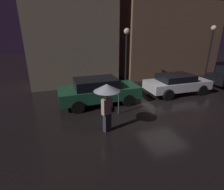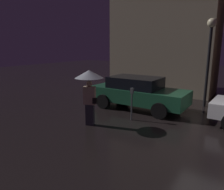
{
  "view_description": "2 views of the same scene",
  "coord_description": "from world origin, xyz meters",
  "px_view_note": "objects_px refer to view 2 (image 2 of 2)",
  "views": [
    {
      "loc": [
        -6.2,
        -7.88,
        4.11
      ],
      "look_at": [
        -3.36,
        0.13,
        0.97
      ],
      "focal_mm": 28.0,
      "sensor_mm": 36.0,
      "label": 1
    },
    {
      "loc": [
        0.92,
        -7.84,
        3.0
      ],
      "look_at": [
        -4.14,
        -0.11,
        0.92
      ],
      "focal_mm": 35.0,
      "sensor_mm": 36.0,
      "label": 2
    }
  ],
  "objects_px": {
    "pedestrian_with_umbrella": "(89,82)",
    "street_lamp_near": "(210,46)",
    "parked_car_green": "(138,92)",
    "parking_meter": "(132,101)"
  },
  "relations": [
    {
      "from": "parking_meter",
      "to": "street_lamp_near",
      "type": "relative_size",
      "value": 0.32
    },
    {
      "from": "parked_car_green",
      "to": "pedestrian_with_umbrella",
      "type": "xyz_separation_m",
      "value": [
        -0.48,
        -3.1,
        0.87
      ]
    },
    {
      "from": "parking_meter",
      "to": "street_lamp_near",
      "type": "distance_m",
      "value": 4.93
    },
    {
      "from": "parking_meter",
      "to": "street_lamp_near",
      "type": "bearing_deg",
      "value": 61.68
    },
    {
      "from": "parking_meter",
      "to": "street_lamp_near",
      "type": "height_order",
      "value": "street_lamp_near"
    },
    {
      "from": "parking_meter",
      "to": "street_lamp_near",
      "type": "xyz_separation_m",
      "value": [
        2.1,
        3.89,
        2.18
      ]
    },
    {
      "from": "parked_car_green",
      "to": "pedestrian_with_umbrella",
      "type": "distance_m",
      "value": 3.25
    },
    {
      "from": "pedestrian_with_umbrella",
      "to": "street_lamp_near",
      "type": "bearing_deg",
      "value": 39.28
    },
    {
      "from": "parked_car_green",
      "to": "street_lamp_near",
      "type": "distance_m",
      "value": 4.1
    },
    {
      "from": "pedestrian_with_umbrella",
      "to": "street_lamp_near",
      "type": "relative_size",
      "value": 0.5
    }
  ]
}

